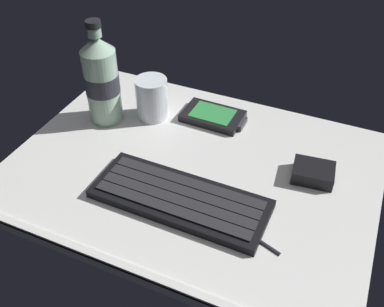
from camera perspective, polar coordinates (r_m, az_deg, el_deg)
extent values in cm
cube|color=silver|center=(79.33, 0.00, -2.21)|extent=(64.00, 48.00, 2.00)
cube|color=silver|center=(64.68, -8.67, -14.13)|extent=(64.00, 1.20, 0.80)
cube|color=black|center=(71.92, -1.56, -5.88)|extent=(29.14, 11.36, 1.40)
cube|color=#28282B|center=(73.42, -0.46, -3.74)|extent=(26.70, 2.34, 0.30)
cube|color=#28282B|center=(72.01, -1.19, -4.84)|extent=(26.70, 2.34, 0.30)
cube|color=#28282B|center=(70.63, -1.97, -5.99)|extent=(26.70, 2.34, 0.30)
cube|color=#28282B|center=(69.30, -2.77, -7.18)|extent=(26.70, 2.34, 0.30)
cube|color=black|center=(89.69, 2.69, 4.87)|extent=(12.17, 7.88, 1.40)
cube|color=green|center=(89.26, 2.70, 5.26)|extent=(8.54, 6.12, 0.10)
cube|color=#333338|center=(87.95, 6.53, 3.81)|extent=(0.89, 3.82, 1.12)
cylinder|color=silver|center=(88.85, -5.21, 7.12)|extent=(6.40, 6.40, 8.50)
cylinder|color=orange|center=(89.40, -5.18, 6.59)|extent=(5.50, 5.50, 6.12)
cylinder|color=#9EC1A8|center=(87.84, -11.50, 8.52)|extent=(6.60, 6.60, 15.00)
cone|color=#9EC1A8|center=(83.64, -12.31, 13.70)|extent=(6.60, 6.60, 2.80)
cylinder|color=#9EC1A8|center=(82.67, -12.54, 15.12)|extent=(2.51, 2.51, 1.80)
cylinder|color=black|center=(82.07, -12.69, 16.07)|extent=(2.77, 2.77, 1.20)
cylinder|color=#2D2D38|center=(87.46, -11.57, 8.94)|extent=(6.73, 6.73, 3.80)
cube|color=black|center=(78.46, 15.41, -2.41)|extent=(7.59, 6.36, 2.40)
cylinder|color=#26262B|center=(67.87, 7.99, -10.55)|extent=(9.22, 3.70, 0.70)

